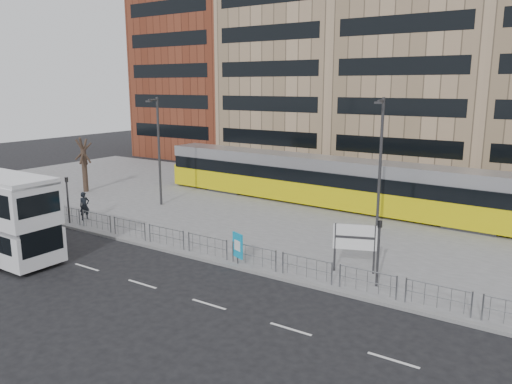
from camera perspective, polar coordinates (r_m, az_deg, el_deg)
The scene contains 15 objects.
ground at distance 28.34m, azimuth -9.83°, elevation -6.87°, with size 120.00×120.00×0.00m, color black.
plaza at distance 37.56m, azimuth 2.77°, elevation -1.86°, with size 64.00×24.00×0.15m, color slate.
kerb at distance 28.35m, azimuth -9.77°, elevation -6.71°, with size 64.00×0.25×0.17m, color gray.
building_row at distance 56.39m, azimuth 16.46°, elevation 15.49°, with size 70.40×18.40×31.20m.
pedestrian_barrier at distance 27.12m, azimuth -6.08°, elevation -5.45°, with size 32.07×0.07×1.10m.
road_markings at distance 25.07m, azimuth -14.48°, elevation -9.66°, with size 62.00×0.12×0.01m, color white.
tram at distance 37.93m, azimuth 9.01°, elevation 1.09°, with size 31.05×4.34×3.65m.
station_sign at distance 24.72m, azimuth 11.23°, elevation -5.34°, with size 1.99×0.83×2.41m.
ad_panel at distance 25.63m, azimuth -2.11°, elevation -6.16°, with size 0.83×0.38×1.63m.
pedestrian at distance 35.77m, azimuth -19.01°, elevation -1.52°, with size 0.70×0.46×1.93m, color black.
traffic_light_west at distance 35.07m, azimuth -20.75°, elevation -0.21°, with size 0.20×0.22×3.10m.
traffic_light_east at distance 23.18m, azimuth 13.83°, elevation -5.86°, with size 0.22×0.24×3.10m.
lamp_post_west at distance 38.22m, azimuth -11.09°, elevation 5.06°, with size 0.45×1.04×8.14m.
lamp_post_east at distance 31.01m, azimuth 13.99°, elevation 3.48°, with size 0.45×1.04×8.30m.
bare_tree at distance 44.78m, azimuth -19.25°, elevation 6.08°, with size 3.87×3.87×6.58m.
Camera 1 is at (18.57, -19.36, 9.14)m, focal length 35.00 mm.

